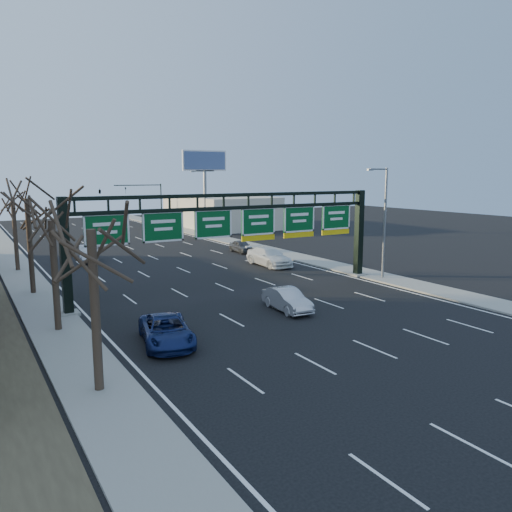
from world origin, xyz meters
TOP-DOWN VIEW (x-y plane):
  - ground at (0.00, 0.00)m, footprint 160.00×160.00m
  - sidewalk_left at (-12.80, 20.00)m, footprint 3.00×120.00m
  - sidewalk_right at (12.80, 20.00)m, footprint 3.00×120.00m
  - lane_markings at (0.00, 20.00)m, footprint 21.60×120.00m
  - sign_gantry at (0.16, 8.00)m, footprint 24.60×1.20m
  - building_right_distant at (20.00, 50.00)m, footprint 12.00×20.00m
  - tree_near at (-12.80, -4.00)m, footprint 3.60×3.60m
  - tree_gantry at (-12.80, 5.00)m, footprint 3.60×3.60m
  - tree_mid at (-12.80, 15.00)m, footprint 3.60×3.60m
  - tree_far at (-12.80, 25.00)m, footprint 3.60×3.60m
  - streetlight_near at (12.47, 6.00)m, footprint 2.15×0.22m
  - streetlight_far at (12.47, 40.00)m, footprint 2.15×0.22m
  - billboard_right at (15.00, 44.98)m, footprint 7.00×0.50m
  - traffic_signal_mast at (5.69, 55.00)m, footprint 10.16×0.54m
  - car_blue_suv at (-8.47, -0.02)m, footprint 3.37×5.48m
  - car_silver_sedan at (0.34, 2.03)m, footprint 1.82×4.35m
  - car_white_wagon at (7.84, 15.92)m, footprint 2.33×5.69m
  - car_grey_far at (9.56, 24.27)m, footprint 1.76×3.96m
  - car_silver_distant at (-6.24, 26.89)m, footprint 2.62×5.04m

SIDE VIEW (x-z plane):
  - ground at x=0.00m, z-range 0.00..0.00m
  - lane_markings at x=0.00m, z-range 0.00..0.01m
  - sidewalk_left at x=-12.80m, z-range 0.00..0.12m
  - sidewalk_right at x=12.80m, z-range 0.00..0.12m
  - car_grey_far at x=9.56m, z-range 0.00..1.32m
  - car_silver_sedan at x=0.34m, z-range 0.00..1.40m
  - car_blue_suv at x=-8.47m, z-range 0.00..1.42m
  - car_silver_distant at x=-6.24m, z-range 0.00..1.58m
  - car_white_wagon at x=7.84m, z-range 0.00..1.65m
  - building_right_distant at x=20.00m, z-range 0.00..5.00m
  - sign_gantry at x=0.16m, z-range 1.03..8.23m
  - streetlight_near at x=12.47m, z-range 0.58..9.58m
  - streetlight_far at x=12.47m, z-range 0.58..9.58m
  - traffic_signal_mast at x=5.69m, z-range 2.00..9.00m
  - tree_gantry at x=-12.80m, z-range 2.87..11.35m
  - tree_near at x=-12.80m, z-range 3.05..11.91m
  - tree_far at x=-12.80m, z-range 3.05..11.91m
  - tree_mid at x=-12.80m, z-range 3.23..12.47m
  - billboard_right at x=15.00m, z-range 3.06..15.06m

